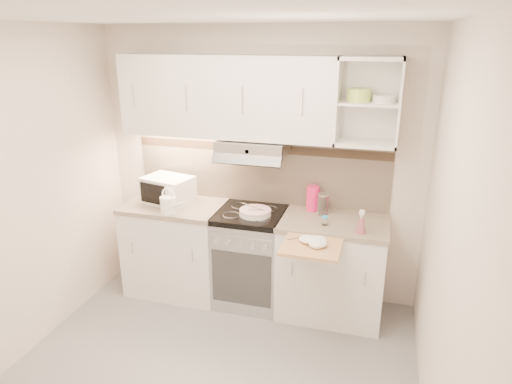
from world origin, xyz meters
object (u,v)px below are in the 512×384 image
at_px(microwave, 168,190).
at_px(glass_jar, 323,204).
at_px(pink_pitcher, 313,198).
at_px(plate_stack, 255,212).
at_px(spray_bottle, 361,223).
at_px(cutting_board, 311,247).
at_px(electric_range, 251,257).
at_px(watering_can, 169,204).

bearing_deg(microwave, glass_jar, 16.64).
relative_size(microwave, pink_pitcher, 2.19).
bearing_deg(plate_stack, microwave, 173.95).
xyz_separation_m(spray_bottle, cutting_board, (-0.35, -0.30, -0.11)).
height_order(microwave, plate_stack, microwave).
distance_m(spray_bottle, cutting_board, 0.47).
bearing_deg(glass_jar, electric_range, -168.55).
relative_size(electric_range, glass_jar, 4.67).
distance_m(electric_range, glass_jar, 0.84).
bearing_deg(cutting_board, spray_bottle, 41.80).
bearing_deg(spray_bottle, electric_range, 170.98).
height_order(plate_stack, cutting_board, plate_stack).
bearing_deg(watering_can, electric_range, 28.56).
bearing_deg(spray_bottle, pink_pitcher, 141.14).
relative_size(watering_can, spray_bottle, 1.30).
distance_m(electric_range, watering_can, 0.90).
height_order(microwave, spray_bottle, microwave).
distance_m(plate_stack, glass_jar, 0.60).
height_order(electric_range, spray_bottle, spray_bottle).
xyz_separation_m(plate_stack, pink_pitcher, (0.47, 0.26, 0.09)).
relative_size(microwave, plate_stack, 1.78).
height_order(pink_pitcher, cutting_board, pink_pitcher).
distance_m(electric_range, cutting_board, 0.91).
height_order(pink_pitcher, glass_jar, pink_pitcher).
relative_size(electric_range, microwave, 1.81).
xyz_separation_m(microwave, watering_can, (0.14, -0.26, -0.04)).
relative_size(spray_bottle, cutting_board, 0.47).
relative_size(microwave, watering_can, 1.82).
distance_m(plate_stack, cutting_board, 0.73).
height_order(watering_can, cutting_board, watering_can).
height_order(watering_can, pink_pitcher, watering_can).
relative_size(plate_stack, spray_bottle, 1.33).
bearing_deg(watering_can, pink_pitcher, 29.84).
xyz_separation_m(plate_stack, cutting_board, (0.57, -0.44, -0.05)).
xyz_separation_m(watering_can, spray_bottle, (1.67, 0.03, -0.00)).
bearing_deg(watering_can, spray_bottle, 11.59).
height_order(plate_stack, spray_bottle, spray_bottle).
height_order(microwave, pink_pitcher, microwave).
xyz_separation_m(watering_can, cutting_board, (1.32, -0.28, -0.11)).
bearing_deg(electric_range, microwave, 177.45).
bearing_deg(watering_can, cutting_board, -1.22).
xyz_separation_m(electric_range, microwave, (-0.82, 0.04, 0.57)).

